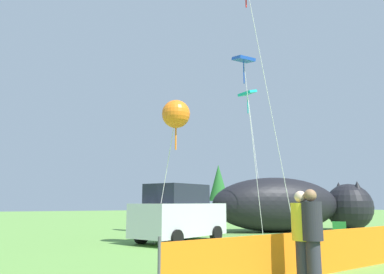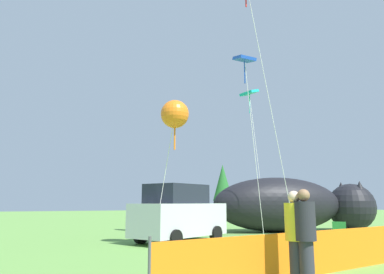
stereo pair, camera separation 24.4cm
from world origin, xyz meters
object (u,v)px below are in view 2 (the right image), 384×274
(spectator_in_red_shirt, at_px, (295,234))
(parked_car, at_px, (179,214))
(spectator_in_yellow_shirt, at_px, (305,234))
(kite_orange_flower, at_px, (175,114))
(folding_chair, at_px, (340,232))
(kite_teal_diamond, at_px, (250,95))
(inflatable_cat, at_px, (293,207))
(kite_blue_box, at_px, (245,62))

(spectator_in_red_shirt, bearing_deg, parked_car, 81.82)
(parked_car, bearing_deg, spectator_in_yellow_shirt, -123.82)
(kite_orange_flower, bearing_deg, spectator_in_yellow_shirt, -91.95)
(spectator_in_yellow_shirt, height_order, kite_orange_flower, kite_orange_flower)
(parked_car, relative_size, spectator_in_yellow_shirt, 2.48)
(folding_chair, bearing_deg, spectator_in_yellow_shirt, -173.55)
(spectator_in_yellow_shirt, height_order, kite_teal_diamond, kite_teal_diamond)
(inflatable_cat, height_order, kite_blue_box, kite_blue_box)
(parked_car, relative_size, spectator_in_red_shirt, 2.52)
(parked_car, bearing_deg, folding_chair, -66.21)
(parked_car, distance_m, inflatable_cat, 7.87)
(kite_blue_box, bearing_deg, spectator_in_yellow_shirt, -118.86)
(parked_car, distance_m, folding_chair, 5.91)
(folding_chair, height_order, kite_orange_flower, kite_orange_flower)
(kite_blue_box, bearing_deg, spectator_in_red_shirt, -119.65)
(spectator_in_yellow_shirt, bearing_deg, kite_blue_box, 61.14)
(kite_teal_diamond, xyz_separation_m, kite_orange_flower, (-7.78, -6.51, -3.42))
(kite_teal_diamond, relative_size, kite_blue_box, 0.95)
(parked_car, relative_size, kite_blue_box, 0.49)
(parked_car, relative_size, kite_teal_diamond, 0.52)
(folding_chair, relative_size, kite_blue_box, 0.10)
(spectator_in_red_shirt, relative_size, kite_orange_flower, 0.34)
(inflatable_cat, xyz_separation_m, kite_teal_diamond, (-0.65, 2.80, 6.77))
(kite_blue_box, xyz_separation_m, kite_orange_flower, (-5.12, -3.01, -3.90))
(spectator_in_red_shirt, xyz_separation_m, kite_teal_diamond, (8.07, 12.99, 7.12))
(kite_blue_box, relative_size, kite_orange_flower, 1.73)
(spectator_in_yellow_shirt, distance_m, kite_blue_box, 13.42)
(parked_car, height_order, kite_blue_box, kite_blue_box)
(folding_chair, bearing_deg, spectator_in_red_shirt, -175.11)
(folding_chair, distance_m, spectator_in_red_shirt, 7.09)
(inflatable_cat, bearing_deg, kite_blue_box, -154.29)
(kite_orange_flower, bearing_deg, parked_car, 60.74)
(spectator_in_yellow_shirt, distance_m, kite_orange_flower, 7.63)
(folding_chair, height_order, spectator_in_red_shirt, spectator_in_red_shirt)
(folding_chair, xyz_separation_m, kite_orange_flower, (-5.37, 2.24, 4.14))
(spectator_in_red_shirt, height_order, kite_orange_flower, kite_orange_flower)
(inflatable_cat, xyz_separation_m, kite_orange_flower, (-8.43, -3.70, 3.36))
(inflatable_cat, distance_m, spectator_in_red_shirt, 13.41)
(kite_orange_flower, bearing_deg, inflatable_cat, 23.72)
(inflatable_cat, xyz_separation_m, kite_blue_box, (-3.31, -0.69, 7.25))
(kite_blue_box, height_order, kite_orange_flower, kite_blue_box)
(folding_chair, xyz_separation_m, kite_teal_diamond, (2.41, 8.74, 7.56))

